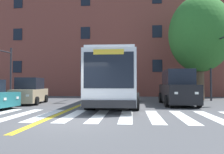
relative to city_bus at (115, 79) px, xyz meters
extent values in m
plane|color=#4C4C4F|center=(-1.23, -7.26, -1.79)|extent=(120.00, 120.00, 0.00)
cube|color=white|center=(-4.08, -5.64, -1.78)|extent=(0.56, 4.08, 0.01)
cube|color=white|center=(-2.82, -5.64, -1.78)|extent=(0.56, 4.08, 0.01)
cube|color=white|center=(-1.57, -5.64, -1.78)|extent=(0.56, 4.08, 0.01)
cube|color=white|center=(-0.32, -5.64, -1.78)|extent=(0.56, 4.08, 0.01)
cube|color=white|center=(0.94, -5.64, -1.78)|extent=(0.56, 4.08, 0.01)
cube|color=white|center=(2.19, -5.64, -1.78)|extent=(0.56, 4.08, 0.01)
cube|color=white|center=(3.45, -5.64, -1.78)|extent=(0.56, 4.08, 0.01)
cube|color=white|center=(4.70, -5.65, -1.78)|extent=(0.56, 4.08, 0.01)
cube|color=gold|center=(-2.41, 8.36, -1.78)|extent=(0.12, 36.00, 0.01)
cube|color=gold|center=(-2.25, 8.36, -1.78)|extent=(0.12, 36.00, 0.01)
cube|color=white|center=(0.00, -0.02, -0.02)|extent=(2.82, 11.26, 2.81)
cube|color=black|center=(1.30, 0.01, 0.26)|extent=(0.25, 10.31, 1.01)
cube|color=black|center=(-1.30, -0.05, 0.26)|extent=(0.25, 10.31, 1.01)
cube|color=black|center=(0.13, -5.63, 0.31)|extent=(2.32, 0.08, 1.68)
cube|color=yellow|center=(0.13, -5.64, 1.15)|extent=(1.42, 0.06, 0.24)
cube|color=#232326|center=(0.13, -5.66, -1.25)|extent=(2.52, 0.16, 0.36)
cube|color=silver|center=(0.00, -0.02, 1.46)|extent=(2.66, 10.81, 0.16)
cylinder|color=black|center=(1.31, -3.47, -1.29)|extent=(0.58, 1.00, 0.99)
cylinder|color=black|center=(-1.15, -3.52, -1.29)|extent=(0.58, 1.00, 0.99)
cylinder|color=black|center=(1.17, 2.53, -1.29)|extent=(0.58, 1.00, 0.99)
cylinder|color=black|center=(-1.29, 2.47, -1.29)|extent=(0.58, 1.00, 0.99)
cylinder|color=black|center=(1.15, 3.63, -1.29)|extent=(0.58, 1.00, 0.99)
cylinder|color=black|center=(-1.31, 3.57, -1.29)|extent=(0.58, 1.00, 0.99)
cube|color=tan|center=(-6.24, -0.22, -1.17)|extent=(2.11, 4.02, 0.90)
cube|color=black|center=(-6.25, -0.18, -0.30)|extent=(1.73, 2.28, 0.84)
cube|color=white|center=(-5.51, -2.08, -1.08)|extent=(0.20, 0.06, 0.14)
cube|color=white|center=(-6.49, -2.21, -1.08)|extent=(0.20, 0.06, 0.14)
cylinder|color=black|center=(-5.25, -1.30, -1.49)|extent=(0.29, 0.62, 0.60)
cylinder|color=black|center=(-6.93, -1.51, -1.49)|extent=(0.29, 0.62, 0.60)
cylinder|color=black|center=(-5.55, 1.07, -1.49)|extent=(0.29, 0.62, 0.60)
cylinder|color=black|center=(-7.23, 0.86, -1.49)|extent=(0.29, 0.62, 0.60)
cube|color=black|center=(4.36, -0.06, -0.98)|extent=(1.98, 5.18, 1.20)
cube|color=black|center=(4.36, -0.01, 0.13)|extent=(1.76, 3.22, 1.02)
cube|color=white|center=(4.90, -2.67, -0.86)|extent=(0.20, 0.04, 0.14)
cube|color=white|center=(3.75, -2.65, -0.86)|extent=(0.20, 0.04, 0.14)
cylinder|color=black|center=(5.32, -1.67, -1.41)|extent=(0.23, 0.76, 0.76)
cylinder|color=black|center=(3.36, -1.65, -1.41)|extent=(0.23, 0.76, 0.76)
cylinder|color=black|center=(5.36, 1.53, -1.41)|extent=(0.23, 0.76, 0.76)
cylinder|color=black|center=(3.40, 1.55, -1.41)|extent=(0.23, 0.76, 0.76)
cube|color=white|center=(-0.55, 10.83, -1.19)|extent=(2.17, 4.81, 0.82)
cube|color=black|center=(-0.56, 10.96, -0.39)|extent=(1.78, 2.37, 0.79)
cube|color=white|center=(0.18, 8.53, -1.11)|extent=(0.20, 0.06, 0.14)
cube|color=white|center=(-0.88, 8.43, -1.11)|extent=(0.20, 0.06, 0.14)
cylinder|color=black|center=(0.48, 9.46, -1.46)|extent=(0.28, 0.68, 0.66)
cylinder|color=black|center=(-1.33, 9.30, -1.46)|extent=(0.28, 0.68, 0.66)
cylinder|color=black|center=(0.23, 12.35, -1.46)|extent=(0.28, 0.68, 0.66)
cylinder|color=black|center=(-1.58, 12.19, -1.46)|extent=(0.28, 0.68, 0.66)
cube|color=white|center=(-5.47, -3.38, -1.14)|extent=(0.07, 0.20, 0.14)
cube|color=white|center=(-5.61, -4.42, -1.14)|extent=(0.07, 0.20, 0.14)
cylinder|color=black|center=(-6.22, -2.91, -1.49)|extent=(0.62, 0.30, 0.60)
cylinder|color=#28282D|center=(7.98, 3.87, 0.90)|extent=(0.16, 0.16, 5.38)
cylinder|color=#28282D|center=(8.11, 1.64, 3.20)|extent=(0.37, 4.47, 0.11)
cylinder|color=#28282D|center=(-9.71, 3.19, 0.57)|extent=(0.16, 0.16, 4.71)
cylinder|color=#28282D|center=(-2.08, 4.84, 0.59)|extent=(0.16, 0.16, 4.76)
cylinder|color=#28282D|center=(-2.06, 2.87, 2.42)|extent=(0.15, 3.93, 0.11)
cube|color=yellow|center=(-2.05, 1.06, 1.82)|extent=(0.34, 0.28, 1.00)
cylinder|color=red|center=(-2.05, 0.91, 2.12)|extent=(0.22, 0.03, 0.22)
cylinder|color=black|center=(-2.05, 0.91, 1.82)|extent=(0.22, 0.03, 0.22)
cylinder|color=black|center=(-2.05, 0.91, 1.52)|extent=(0.22, 0.03, 0.22)
cylinder|color=brown|center=(7.36, 4.76, -0.26)|extent=(0.67, 0.67, 3.05)
ellipsoid|color=#2D6B28|center=(7.36, 4.76, 4.19)|extent=(7.05, 7.36, 6.89)
cube|color=brown|center=(-0.06, 13.96, 5.19)|extent=(31.02, 9.20, 13.95)
cube|color=black|center=(-12.47, 9.33, 1.70)|extent=(1.10, 0.06, 1.40)
cube|color=black|center=(-4.20, 9.33, 1.70)|extent=(1.10, 0.06, 1.40)
cube|color=black|center=(4.07, 9.33, 1.70)|extent=(1.10, 0.06, 1.40)
cube|color=black|center=(-12.47, 9.33, 5.61)|extent=(1.10, 0.06, 1.40)
cube|color=black|center=(-4.20, 9.33, 5.61)|extent=(1.10, 0.06, 1.40)
cube|color=black|center=(4.07, 9.33, 5.61)|extent=(1.10, 0.06, 1.40)
cube|color=black|center=(-12.47, 9.33, 9.51)|extent=(1.10, 0.06, 1.40)
cube|color=black|center=(-4.20, 9.33, 9.51)|extent=(1.10, 0.06, 1.40)
camera|label=1|loc=(1.19, -15.59, -0.31)|focal=35.00mm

